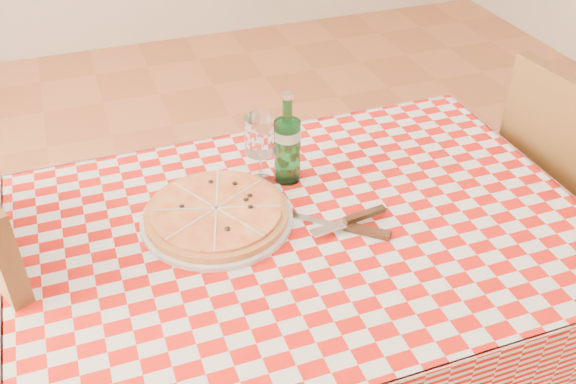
# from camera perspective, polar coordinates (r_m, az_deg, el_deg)

# --- Properties ---
(dining_table) EXTENTS (1.20, 0.80, 0.75)m
(dining_table) POSITION_cam_1_polar(r_m,az_deg,el_deg) (1.52, 1.49, -5.95)
(dining_table) COLOR brown
(dining_table) RESTS_ON ground
(tablecloth) EXTENTS (1.30, 0.90, 0.01)m
(tablecloth) POSITION_cam_1_polar(r_m,az_deg,el_deg) (1.46, 1.54, -3.18)
(tablecloth) COLOR #B2130A
(tablecloth) RESTS_ON dining_table
(chair_near) EXTENTS (0.48, 0.48, 0.96)m
(chair_near) POSITION_cam_1_polar(r_m,az_deg,el_deg) (2.03, 24.02, -1.13)
(chair_near) COLOR brown
(chair_near) RESTS_ON ground
(pizza_plate) EXTENTS (0.43, 0.43, 0.05)m
(pizza_plate) POSITION_cam_1_polar(r_m,az_deg,el_deg) (1.47, -6.37, -1.84)
(pizza_plate) COLOR gold
(pizza_plate) RESTS_ON tablecloth
(water_bottle) EXTENTS (0.09, 0.09, 0.24)m
(water_bottle) POSITION_cam_1_polar(r_m,az_deg,el_deg) (1.54, -0.06, 4.82)
(water_bottle) COLOR #186229
(water_bottle) RESTS_ON tablecloth
(wine_glass) EXTENTS (0.09, 0.09, 0.18)m
(wine_glass) POSITION_cam_1_polar(r_m,az_deg,el_deg) (1.54, -2.48, 3.66)
(wine_glass) COLOR silver
(wine_glass) RESTS_ON tablecloth
(cutlery) EXTENTS (0.31, 0.27, 0.03)m
(cutlery) POSITION_cam_1_polar(r_m,az_deg,el_deg) (1.45, 5.07, -2.80)
(cutlery) COLOR silver
(cutlery) RESTS_ON tablecloth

